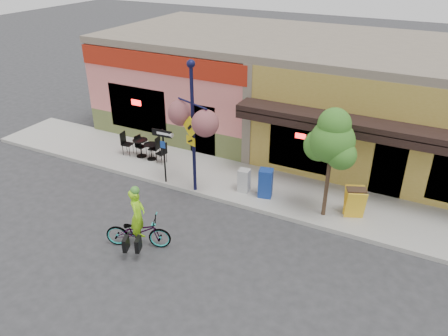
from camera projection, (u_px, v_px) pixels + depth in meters
name	position (u px, v px, depth m)	size (l,w,h in m)	color
ground	(230.00, 214.00, 14.74)	(90.00, 90.00, 0.00)	#2D2D30
sidewalk	(254.00, 186.00, 16.28)	(24.00, 3.00, 0.15)	#9E9B93
curb	(237.00, 204.00, 15.14)	(24.00, 0.12, 0.15)	#A8A59E
building	(305.00, 89.00, 19.60)	(18.20, 8.20, 4.50)	#DE726D
bicycle	(138.00, 232.00, 12.97)	(0.69, 1.97, 1.03)	maroon
cyclist_rider	(138.00, 222.00, 12.79)	(0.63, 0.41, 1.72)	#97E918
lamp_post	(193.00, 129.00, 14.79)	(1.51, 0.61, 4.75)	#111237
one_way_sign	(164.00, 156.00, 15.92)	(0.81, 0.18, 2.12)	black
cafe_set_left	(141.00, 146.00, 18.08)	(1.66, 0.83, 1.00)	black
cafe_set_right	(151.00, 149.00, 17.87)	(1.50, 0.75, 0.90)	black
newspaper_box_blue	(266.00, 183.00, 15.24)	(0.47, 0.42, 1.04)	navy
newspaper_box_grey	(244.00, 180.00, 15.61)	(0.40, 0.36, 0.85)	#B0B0B0
street_tree	(329.00, 164.00, 13.58)	(1.46, 1.46, 3.75)	#3D7A26
sandwich_board	(356.00, 206.00, 13.96)	(0.62, 0.45, 1.03)	yellow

